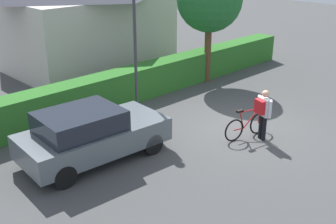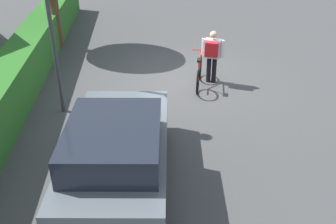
{
  "view_description": "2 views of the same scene",
  "coord_description": "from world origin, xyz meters",
  "px_view_note": "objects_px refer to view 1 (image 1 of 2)",
  "views": [
    {
      "loc": [
        -10.1,
        -6.97,
        5.48
      ],
      "look_at": [
        -2.34,
        1.01,
        0.97
      ],
      "focal_mm": 44.69,
      "sensor_mm": 36.0,
      "label": 1
    },
    {
      "loc": [
        -10.47,
        1.15,
        4.99
      ],
      "look_at": [
        -3.17,
        0.68,
        0.76
      ],
      "focal_mm": 41.72,
      "sensor_mm": 36.0,
      "label": 2
    }
  ],
  "objects_px": {
    "bicycle": "(247,125)",
    "street_lamp": "(135,31)",
    "parked_car_near": "(91,134)",
    "person_rider": "(263,110)"
  },
  "relations": [
    {
      "from": "street_lamp",
      "to": "bicycle",
      "type": "bearing_deg",
      "value": -71.42
    },
    {
      "from": "bicycle",
      "to": "street_lamp",
      "type": "bearing_deg",
      "value": 108.58
    },
    {
      "from": "bicycle",
      "to": "person_rider",
      "type": "distance_m",
      "value": 0.69
    },
    {
      "from": "bicycle",
      "to": "parked_car_near",
      "type": "bearing_deg",
      "value": 153.12
    },
    {
      "from": "bicycle",
      "to": "street_lamp",
      "type": "distance_m",
      "value": 4.59
    },
    {
      "from": "person_rider",
      "to": "bicycle",
      "type": "bearing_deg",
      "value": 119.61
    },
    {
      "from": "person_rider",
      "to": "street_lamp",
      "type": "distance_m",
      "value": 4.71
    },
    {
      "from": "parked_car_near",
      "to": "street_lamp",
      "type": "height_order",
      "value": "street_lamp"
    },
    {
      "from": "parked_car_near",
      "to": "street_lamp",
      "type": "distance_m",
      "value": 3.92
    },
    {
      "from": "parked_car_near",
      "to": "person_rider",
      "type": "xyz_separation_m",
      "value": [
        4.36,
        -2.48,
        0.16
      ]
    }
  ]
}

